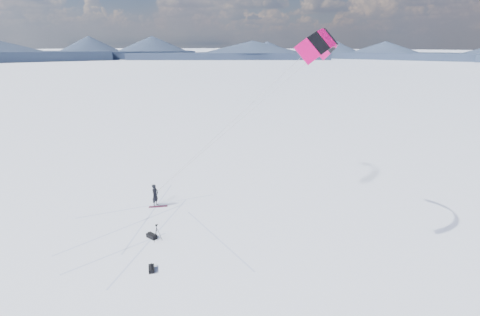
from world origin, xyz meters
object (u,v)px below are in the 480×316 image
Objects in this scene: gear_bag_b at (151,269)px; gear_bag_a at (152,236)px; snowkiter at (156,206)px; tripod at (157,230)px; snowboard at (158,206)px.

gear_bag_a is at bearing 178.64° from gear_bag_b.
gear_bag_b is (2.66, -2.71, -0.02)m from gear_bag_a.
snowkiter is 2.63× the size of gear_bag_b.
tripod is 0.86m from gear_bag_a.
gear_bag_a reaches higher than gear_bag_b.
gear_bag_b is at bearing -39.13° from gear_bag_a.
gear_bag_a is (3.12, -3.87, 0.14)m from snowboard.
gear_bag_b is (6.09, -6.64, 0.14)m from snowkiter.
gear_bag_a is 3.80m from gear_bag_b.
gear_bag_a is at bearing -90.70° from snowboard.
snowkiter is 5.22m from gear_bag_a.
gear_bag_b is at bearing -88.25° from snowboard.
tripod is at bearing 3.57° from gear_bag_a.
snowboard is at bearing 135.22° from gear_bag_a.
tripod reaches higher than gear_bag_a.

